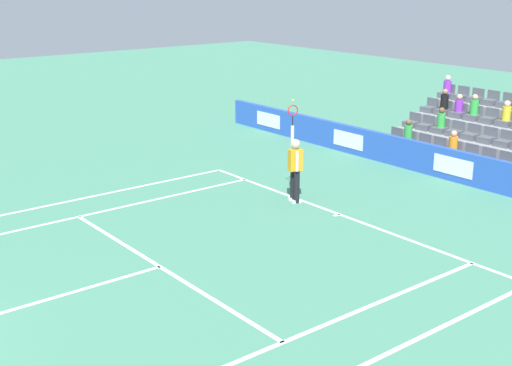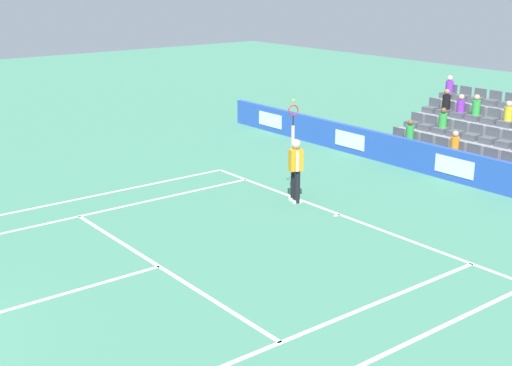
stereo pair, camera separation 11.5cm
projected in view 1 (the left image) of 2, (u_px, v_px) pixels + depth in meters
line_baseline at (339, 214)px, 18.32m from camera, size 10.97×0.10×0.01m
line_service at (160, 267)px, 15.05m from camera, size 8.23×0.10×0.01m
line_centre_service at (14, 309)px, 13.15m from camera, size 0.10×6.40×0.01m
line_singles_sideline_left at (62, 220)px, 17.86m from camera, size 0.10×11.89×0.01m
line_singles_sideline_right at (262, 351)px, 11.70m from camera, size 0.10×11.89×0.01m
line_doubles_sideline_left at (42, 207)px, 18.89m from camera, size 0.10×11.89×0.01m
line_centre_mark at (337, 215)px, 18.26m from camera, size 0.10×0.20×0.01m
sponsor_barrier at (455, 166)px, 21.12m from camera, size 22.14×0.22×0.97m
tennis_player at (295, 167)px, 19.08m from camera, size 0.51×0.42×2.85m
stadium_stand at (510, 145)px, 22.81m from camera, size 7.44×3.80×2.61m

